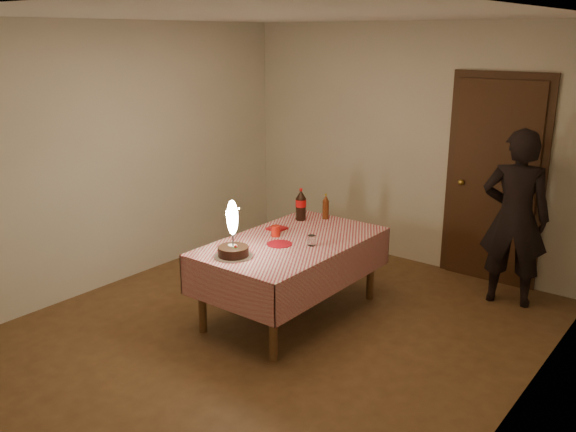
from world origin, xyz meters
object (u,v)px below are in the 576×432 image
object	(u,v)px
red_plate	(280,244)
red_cup	(276,231)
dining_table	(291,251)
amber_bottle_left	(326,207)
photographer	(515,218)
birthday_cake	(233,241)
clear_cup	(312,240)
cola_bottle	(301,205)

from	to	relation	value
red_plate	red_cup	size ratio (longest dim) A/B	2.20
dining_table	amber_bottle_left	world-z (taller)	amber_bottle_left
red_cup	photographer	xyz separation A→B (m)	(1.65, 1.48, 0.08)
birthday_cake	red_plate	distance (m)	0.49
clear_cup	amber_bottle_left	distance (m)	0.82
cola_bottle	photographer	world-z (taller)	photographer
dining_table	red_plate	xyz separation A→B (m)	(-0.02, -0.15, 0.10)
dining_table	clear_cup	bearing A→B (deg)	0.76
dining_table	amber_bottle_left	xyz separation A→B (m)	(-0.14, 0.74, 0.21)
birthday_cake	clear_cup	size ratio (longest dim) A/B	5.30
dining_table	birthday_cake	distance (m)	0.66
dining_table	red_cup	size ratio (longest dim) A/B	17.20
photographer	birthday_cake	bearing A→B (deg)	-127.41
amber_bottle_left	birthday_cake	bearing A→B (deg)	-89.81
clear_cup	amber_bottle_left	world-z (taller)	amber_bottle_left
red_plate	amber_bottle_left	xyz separation A→B (m)	(-0.12, 0.88, 0.11)
clear_cup	cola_bottle	bearing A→B (deg)	133.67
cola_bottle	photographer	bearing A→B (deg)	27.58
cola_bottle	red_cup	bearing A→B (deg)	-77.08
red_cup	clear_cup	world-z (taller)	red_cup
birthday_cake	red_plate	world-z (taller)	birthday_cake
clear_cup	dining_table	bearing A→B (deg)	-179.24
dining_table	red_plate	world-z (taller)	red_plate
dining_table	photographer	size ratio (longest dim) A/B	1.03
red_cup	amber_bottle_left	xyz separation A→B (m)	(0.04, 0.73, 0.07)
dining_table	amber_bottle_left	size ratio (longest dim) A/B	6.75
birthday_cake	photographer	size ratio (longest dim) A/B	0.29
red_cup	amber_bottle_left	bearing A→B (deg)	86.55
clear_cup	photographer	xyz separation A→B (m)	(1.24, 1.48, 0.08)
dining_table	red_cup	world-z (taller)	red_cup
dining_table	amber_bottle_left	bearing A→B (deg)	100.81
cola_bottle	red_plate	bearing A→B (deg)	-67.38
dining_table	red_cup	xyz separation A→B (m)	(-0.18, 0.01, 0.15)
dining_table	photographer	bearing A→B (deg)	45.39
dining_table	red_plate	size ratio (longest dim) A/B	7.82
birthday_cake	dining_table	bearing A→B (deg)	77.36
red_cup	photographer	distance (m)	2.21
red_plate	photographer	bearing A→B (deg)	47.72
dining_table	photographer	world-z (taller)	photographer
birthday_cake	amber_bottle_left	xyz separation A→B (m)	(-0.00, 1.34, -0.01)
red_plate	cola_bottle	distance (m)	0.77
clear_cup	cola_bottle	world-z (taller)	cola_bottle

